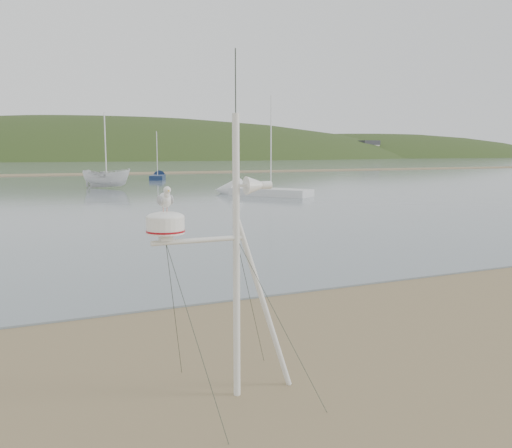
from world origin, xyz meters
name	(u,v)px	position (x,y,z in m)	size (l,w,h in m)	color
ground	(95,419)	(0.00, 0.00, 0.00)	(560.00, 560.00, 0.00)	olive
water	(14,165)	(0.00, 132.00, 0.02)	(560.00, 256.00, 0.04)	slate
sandbar	(17,175)	(0.00, 70.00, 0.07)	(560.00, 7.00, 0.07)	olive
hill_ridge	(63,206)	(18.52, 235.00, -19.70)	(620.00, 180.00, 80.00)	#253616
far_cottages	(21,149)	(3.00, 196.00, 4.00)	(294.40, 6.30, 8.00)	silver
mast_rig	(234,318)	(1.72, -0.14, 1.05)	(1.93, 2.05, 4.34)	white
boat_white	(106,162)	(6.59, 40.47, 2.20)	(1.63, 1.67, 4.33)	silver
sailboat_white_near	(245,191)	(14.59, 29.53, 0.30)	(5.92, 7.36, 7.60)	silver
sailboat_blue_far	(159,177)	(14.44, 53.87, 0.30)	(3.22, 5.81, 5.69)	#15264A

